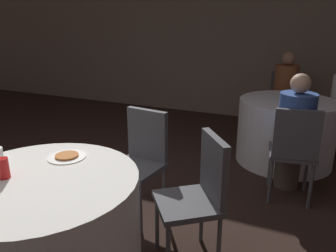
# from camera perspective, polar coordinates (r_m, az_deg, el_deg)

# --- Properties ---
(wall_back) EXTENTS (16.00, 0.06, 2.80)m
(wall_back) POSITION_cam_1_polar(r_m,az_deg,el_deg) (5.73, 9.64, 15.71)
(wall_back) COLOR gray
(wall_back) RESTS_ON ground_plane
(table_near) EXTENTS (1.14, 1.14, 0.74)m
(table_near) POSITION_cam_1_polar(r_m,az_deg,el_deg) (2.23, -20.26, -17.10)
(table_near) COLOR white
(table_near) RESTS_ON ground_plane
(table_far) EXTENTS (1.09, 1.09, 0.74)m
(table_far) POSITION_cam_1_polar(r_m,az_deg,el_deg) (4.05, 19.76, -0.87)
(table_far) COLOR silver
(table_far) RESTS_ON ground_plane
(chair_near_north) EXTENTS (0.45, 0.46, 0.91)m
(chair_near_north) POSITION_cam_1_polar(r_m,az_deg,el_deg) (2.75, -4.62, -4.73)
(chair_near_north) COLOR #47474C
(chair_near_north) RESTS_ON ground_plane
(chair_near_northeast) EXTENTS (0.56, 0.56, 0.91)m
(chair_near_northeast) POSITION_cam_1_polar(r_m,az_deg,el_deg) (2.21, 5.68, -10.78)
(chair_near_northeast) COLOR #47474C
(chair_near_northeast) RESTS_ON ground_plane
(chair_far_north) EXTENTS (0.45, 0.45, 0.91)m
(chair_far_north) POSITION_cam_1_polar(r_m,az_deg,el_deg) (4.93, 19.48, 4.58)
(chair_far_north) COLOR #47474C
(chair_far_north) RESTS_ON ground_plane
(chair_far_south) EXTENTS (0.45, 0.45, 0.91)m
(chair_far_south) POSITION_cam_1_polar(r_m,az_deg,el_deg) (3.09, 21.09, -3.32)
(chair_far_south) COLOR #47474C
(chair_far_south) RESTS_ON ground_plane
(person_floral_shirt) EXTENTS (0.34, 0.49, 1.21)m
(person_floral_shirt) POSITION_cam_1_polar(r_m,az_deg,el_deg) (4.76, 19.62, 4.76)
(person_floral_shirt) COLOR #4C4238
(person_floral_shirt) RESTS_ON ground_plane
(person_blue_shirt) EXTENTS (0.34, 0.50, 1.18)m
(person_blue_shirt) POSITION_cam_1_polar(r_m,az_deg,el_deg) (3.24, 20.94, -1.59)
(person_blue_shirt) COLOR #4C4238
(person_blue_shirt) RESTS_ON ground_plane
(pizza_plate_near) EXTENTS (0.25, 0.25, 0.02)m
(pizza_plate_near) POSITION_cam_1_polar(r_m,az_deg,el_deg) (2.28, -17.20, -5.05)
(pizza_plate_near) COLOR white
(pizza_plate_near) RESTS_ON table_near
(soda_can_red) EXTENTS (0.07, 0.07, 0.12)m
(soda_can_red) POSITION_cam_1_polar(r_m,az_deg,el_deg) (2.11, -26.77, -6.59)
(soda_can_red) COLOR red
(soda_can_red) RESTS_ON table_near
(bottle_far) EXTENTS (0.09, 0.09, 0.21)m
(bottle_far) POSITION_cam_1_polar(r_m,az_deg,el_deg) (3.79, 22.09, 5.10)
(bottle_far) COLOR silver
(bottle_far) RESTS_ON table_far
(cup_far) EXTENTS (0.08, 0.08, 0.09)m
(cup_far) POSITION_cam_1_polar(r_m,az_deg,el_deg) (4.00, 22.22, 4.79)
(cup_far) COLOR red
(cup_far) RESTS_ON table_far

